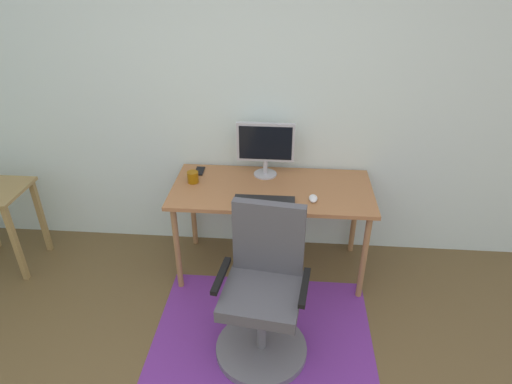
% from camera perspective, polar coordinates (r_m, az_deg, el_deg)
% --- Properties ---
extents(wall_back, '(6.00, 0.10, 2.60)m').
position_cam_1_polar(wall_back, '(3.45, -1.87, 12.07)').
color(wall_back, silver).
rests_on(wall_back, ground).
extents(area_rug, '(1.48, 1.23, 0.01)m').
position_cam_1_polar(area_rug, '(3.13, 0.84, -18.64)').
color(area_rug, '#6D2F8B').
rests_on(area_rug, ground).
extents(desk, '(1.50, 0.69, 0.76)m').
position_cam_1_polar(desk, '(3.30, 2.08, -0.53)').
color(desk, '#A66C40').
rests_on(desk, ground).
extents(monitor, '(0.44, 0.18, 0.43)m').
position_cam_1_polar(monitor, '(3.34, 1.25, 6.14)').
color(monitor, '#B2B2B7').
rests_on(monitor, desk).
extents(keyboard, '(0.43, 0.13, 0.02)m').
position_cam_1_polar(keyboard, '(3.08, 1.10, -1.15)').
color(keyboard, black).
rests_on(keyboard, desk).
extents(computer_mouse, '(0.06, 0.10, 0.03)m').
position_cam_1_polar(computer_mouse, '(3.12, 7.47, -0.83)').
color(computer_mouse, white).
rests_on(computer_mouse, desk).
extents(coffee_cup, '(0.09, 0.09, 0.09)m').
position_cam_1_polar(coffee_cup, '(3.35, -8.24, 1.94)').
color(coffee_cup, '#905608').
rests_on(coffee_cup, desk).
extents(cell_phone, '(0.07, 0.14, 0.01)m').
position_cam_1_polar(cell_phone, '(3.52, -7.37, 2.74)').
color(cell_phone, black).
rests_on(cell_phone, desk).
extents(office_chair, '(0.60, 0.60, 1.02)m').
position_cam_1_polar(office_chair, '(2.82, 0.97, -14.04)').
color(office_chair, slate).
rests_on(office_chair, ground).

